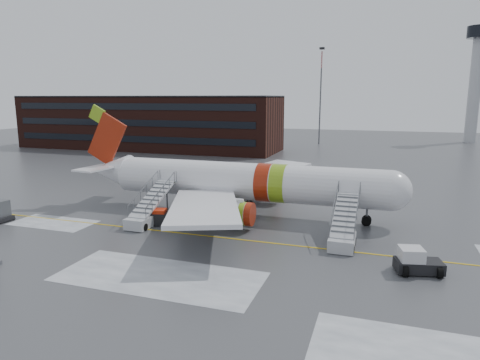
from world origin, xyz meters
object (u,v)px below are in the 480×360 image
(airstair_fwd, at_px, (343,233))
(baggage_tractor, at_px, (160,218))
(airliner, at_px, (237,181))
(airstair_aft, at_px, (146,214))
(pushback_tug, at_px, (416,262))

(airstair_fwd, xyz_separation_m, baggage_tractor, (-17.05, 0.41, -0.42))
(airliner, distance_m, airstair_fwd, 13.31)
(airstair_aft, xyz_separation_m, baggage_tractor, (1.27, 0.41, -0.42))
(airstair_fwd, distance_m, airstair_aft, 18.33)
(airstair_fwd, relative_size, pushback_tug, 2.26)
(airstair_aft, relative_size, baggage_tractor, 2.53)
(airliner, distance_m, baggage_tractor, 8.81)
(airstair_fwd, distance_m, baggage_tractor, 17.06)
(pushback_tug, xyz_separation_m, baggage_tractor, (-22.34, 4.45, -0.14))
(airliner, relative_size, airstair_aft, 4.55)
(airstair_aft, height_order, baggage_tractor, airstair_aft)
(airstair_fwd, relative_size, airstair_aft, 1.00)
(airstair_aft, relative_size, pushback_tug, 2.26)
(pushback_tug, bearing_deg, airstair_aft, 170.28)
(airstair_aft, bearing_deg, baggage_tractor, 17.83)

